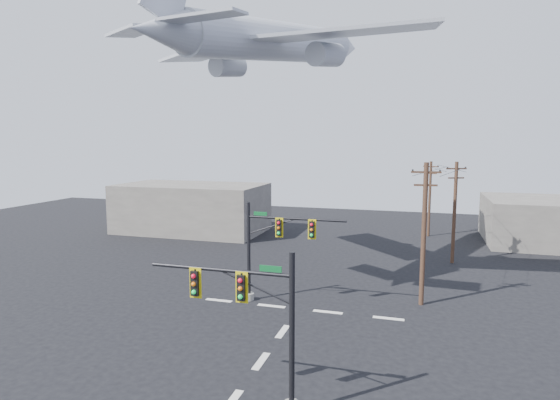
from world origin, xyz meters
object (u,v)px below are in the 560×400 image
(signal_mast_far, at_px, (269,249))
(utility_pole_a, at_px, (424,232))
(airliner, at_px, (275,42))
(signal_mast_near, at_px, (260,325))
(utility_pole_c, at_px, (430,197))
(utility_pole_b, at_px, (454,211))

(signal_mast_far, height_order, utility_pole_a, utility_pole_a)
(signal_mast_far, relative_size, airliner, 0.27)
(airliner, bearing_deg, signal_mast_far, -148.13)
(airliner, bearing_deg, utility_pole_a, -87.23)
(utility_pole_a, bearing_deg, signal_mast_far, -170.50)
(signal_mast_near, distance_m, utility_pole_c, 41.27)
(utility_pole_a, height_order, utility_pole_b, utility_pole_a)
(signal_mast_near, relative_size, utility_pole_c, 0.78)
(signal_mast_near, height_order, utility_pole_a, utility_pole_a)
(utility_pole_b, height_order, airliner, airliner)
(signal_mast_near, bearing_deg, signal_mast_far, 106.46)
(utility_pole_a, distance_m, utility_pole_c, 25.10)
(signal_mast_near, bearing_deg, airliner, 105.37)
(utility_pole_b, xyz_separation_m, utility_pole_c, (-2.01, 12.44, -0.27))
(signal_mast_near, distance_m, utility_pole_b, 29.70)
(signal_mast_far, distance_m, utility_pole_c, 29.94)
(signal_mast_near, xyz_separation_m, signal_mast_far, (-3.79, 12.83, 0.11))
(signal_mast_near, height_order, utility_pole_b, utility_pole_b)
(signal_mast_far, relative_size, utility_pole_c, 0.81)
(signal_mast_near, relative_size, utility_pole_b, 0.73)
(utility_pole_b, bearing_deg, signal_mast_far, -152.97)
(utility_pole_c, bearing_deg, signal_mast_far, -92.57)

